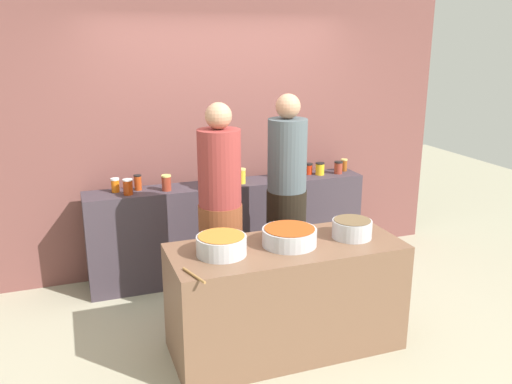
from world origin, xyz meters
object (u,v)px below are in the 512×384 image
object	(u,v)px
wooden_spoon	(194,275)
preserve_jar_3	(166,183)
preserve_jar_4	(241,176)
cooking_pot_left	(221,245)
preserve_jar_9	(344,165)
preserve_jar_0	(115,185)
preserve_jar_1	(128,187)
preserve_jar_6	(308,169)
preserve_jar_2	(138,182)
preserve_jar_7	(320,169)
cooking_pot_right	(352,229)
preserve_jar_8	(338,167)
cooking_pot_center	(289,237)
cook_in_cap	(286,209)
cook_with_tongs	(221,224)
preserve_jar_5	(278,170)

from	to	relation	value
wooden_spoon	preserve_jar_3	bearing A→B (deg)	84.95
preserve_jar_4	cooking_pot_left	size ratio (longest dim) A/B	0.41
preserve_jar_4	preserve_jar_9	bearing A→B (deg)	5.14
preserve_jar_0	preserve_jar_1	distance (m)	0.16
preserve_jar_6	preserve_jar_9	distance (m)	0.40
preserve_jar_2	preserve_jar_9	distance (m)	2.11
preserve_jar_7	preserve_jar_9	xyz separation A→B (m)	(0.31, 0.06, 0.00)
preserve_jar_7	cooking_pot_right	distance (m)	1.48
preserve_jar_2	preserve_jar_3	world-z (taller)	preserve_jar_3
preserve_jar_7	cooking_pot_left	distance (m)	2.01
preserve_jar_8	cooking_pot_center	xyz separation A→B (m)	(-1.13, -1.37, -0.11)
preserve_jar_1	cooking_pot_left	size ratio (longest dim) A/B	0.40
preserve_jar_0	cooking_pot_left	xyz separation A→B (m)	(0.56, -1.45, -0.11)
preserve_jar_0	preserve_jar_8	distance (m)	2.20
preserve_jar_0	cook_in_cap	distance (m)	1.54
preserve_jar_2	wooden_spoon	world-z (taller)	preserve_jar_2
preserve_jar_1	cooking_pot_center	distance (m)	1.65
preserve_jar_7	cook_with_tongs	world-z (taller)	cook_with_tongs
preserve_jar_1	preserve_jar_2	xyz separation A→B (m)	(0.10, 0.12, 0.00)
preserve_jar_0	preserve_jar_2	size ratio (longest dim) A/B	0.90
preserve_jar_2	preserve_jar_8	bearing A→B (deg)	-2.16
preserve_jar_7	preserve_jar_8	bearing A→B (deg)	-5.86
cook_in_cap	preserve_jar_4	bearing A→B (deg)	110.04
preserve_jar_3	cooking_pot_center	distance (m)	1.49
preserve_jar_2	cooking_pot_center	distance (m)	1.69
preserve_jar_3	preserve_jar_8	size ratio (longest dim) A/B	1.15
cook_in_cap	preserve_jar_2	bearing A→B (deg)	149.45
preserve_jar_2	preserve_jar_3	bearing A→B (deg)	-23.74
wooden_spoon	cooking_pot_left	bearing A→B (deg)	47.33
preserve_jar_5	preserve_jar_8	distance (m)	0.64
preserve_jar_5	cooking_pot_left	world-z (taller)	preserve_jar_5
preserve_jar_4	cook_in_cap	bearing A→B (deg)	-69.96
preserve_jar_3	preserve_jar_2	bearing A→B (deg)	156.26
preserve_jar_8	cook_in_cap	size ratio (longest dim) A/B	0.07
cook_in_cap	preserve_jar_7	bearing A→B (deg)	45.06
preserve_jar_7	wooden_spoon	xyz separation A→B (m)	(-1.71, -1.68, -0.16)
preserve_jar_3	preserve_jar_8	bearing A→B (deg)	0.98
cooking_pot_left	preserve_jar_0	bearing A→B (deg)	111.08
preserve_jar_1	preserve_jar_4	distance (m)	1.06
preserve_jar_0	preserve_jar_8	world-z (taller)	preserve_jar_0
preserve_jar_9	wooden_spoon	world-z (taller)	preserve_jar_9
wooden_spoon	cook_with_tongs	world-z (taller)	cook_with_tongs
preserve_jar_7	preserve_jar_9	world-z (taller)	preserve_jar_9
preserve_jar_2	cooking_pot_right	distance (m)	2.01
preserve_jar_9	cooking_pot_center	xyz separation A→B (m)	(-1.24, -1.45, -0.11)
cook_in_cap	cooking_pot_center	bearing A→B (deg)	-111.51
preserve_jar_9	preserve_jar_0	bearing A→B (deg)	-179.95
preserve_jar_5	cooking_pot_center	distance (m)	1.53
cook_in_cap	cooking_pot_right	bearing A→B (deg)	-75.24
preserve_jar_0	cooking_pot_left	size ratio (longest dim) A/B	0.36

